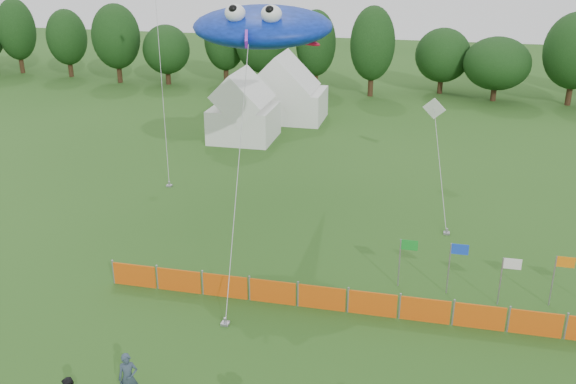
% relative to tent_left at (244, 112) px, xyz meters
% --- Properties ---
extents(treeline, '(104.57, 8.78, 8.36)m').
position_rel_tent_left_xyz_m(treeline, '(10.04, 16.73, 2.17)').
color(treeline, '#382314').
rests_on(treeline, ground).
extents(tent_left, '(4.51, 4.51, 3.98)m').
position_rel_tent_left_xyz_m(tent_left, '(0.00, 0.00, 0.00)').
color(tent_left, white).
rests_on(tent_left, ground).
extents(tent_right, '(5.67, 4.53, 4.00)m').
position_rel_tent_left_xyz_m(tent_right, '(1.97, 6.00, 0.01)').
color(tent_right, white).
rests_on(tent_right, ground).
extents(barrier_fence, '(21.90, 0.06, 1.00)m').
position_rel_tent_left_xyz_m(barrier_fence, '(11.60, -21.38, -1.51)').
color(barrier_fence, '#D34F0B').
rests_on(barrier_fence, ground).
extents(flag_row, '(8.73, 0.64, 2.28)m').
position_rel_tent_left_xyz_m(flag_row, '(16.60, -19.13, -0.52)').
color(flag_row, gray).
rests_on(flag_row, ground).
extents(spectator_a, '(0.73, 0.63, 1.70)m').
position_rel_tent_left_xyz_m(spectator_a, '(4.63, -28.06, -1.16)').
color(spectator_a, '#2D3D4C').
rests_on(spectator_a, ground).
extents(stingray_kite, '(6.83, 18.76, 11.07)m').
position_rel_tent_left_xyz_m(stingray_kite, '(5.22, -13.09, 7.84)').
color(stingray_kite, '#0D31C4').
rests_on(stingray_kite, ground).
extents(small_kite_white, '(1.96, 9.20, 4.83)m').
position_rel_tent_left_xyz_m(small_kite_white, '(13.58, -6.36, 1.18)').
color(small_kite_white, silver).
rests_on(small_kite_white, ground).
extents(small_kite_dark, '(4.80, 9.67, 14.83)m').
position_rel_tent_left_xyz_m(small_kite_dark, '(-3.89, -5.07, 5.87)').
color(small_kite_dark, black).
rests_on(small_kite_dark, ground).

